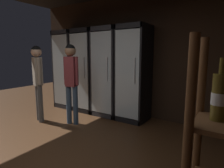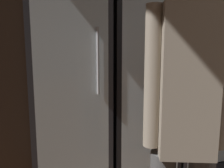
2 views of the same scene
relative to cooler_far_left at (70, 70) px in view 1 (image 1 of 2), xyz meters
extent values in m
cube|color=black|center=(1.94, 0.31, 0.39)|extent=(6.00, 0.06, 2.80)
cube|color=#2B2B30|center=(0.00, 0.24, 0.01)|extent=(0.63, 0.04, 2.05)
cube|color=#2B2B30|center=(-0.29, -0.04, 0.01)|extent=(0.04, 0.61, 2.05)
cube|color=#2B2B30|center=(0.29, -0.04, 0.01)|extent=(0.04, 0.61, 2.05)
cube|color=#2B2B30|center=(0.00, -0.04, 0.99)|extent=(0.63, 0.61, 0.10)
cube|color=#2B2B30|center=(0.00, -0.04, -0.96)|extent=(0.63, 0.61, 0.10)
cube|color=white|center=(0.00, 0.21, 0.01)|extent=(0.55, 0.02, 1.81)
cube|color=silver|center=(0.00, -0.34, 0.01)|extent=(0.55, 0.02, 1.81)
cylinder|color=#B2B2B7|center=(0.19, -0.36, 0.11)|extent=(0.02, 0.02, 0.50)
cube|color=silver|center=(0.00, -0.04, -0.89)|extent=(0.53, 0.53, 0.02)
cylinder|color=#194723|center=(-0.14, -0.08, -0.76)|extent=(0.07, 0.07, 0.24)
cylinder|color=#194723|center=(-0.14, -0.08, -0.59)|extent=(0.02, 0.02, 0.10)
cylinder|color=#2D2D33|center=(-0.14, -0.08, -0.79)|extent=(0.07, 0.07, 0.07)
cylinder|color=gray|center=(0.13, -0.03, -0.79)|extent=(0.06, 0.06, 0.19)
cylinder|color=gray|center=(0.13, -0.03, -0.65)|extent=(0.02, 0.02, 0.09)
cylinder|color=tan|center=(0.13, -0.03, -0.81)|extent=(0.07, 0.07, 0.07)
cube|color=silver|center=(0.00, -0.04, -0.44)|extent=(0.53, 0.53, 0.02)
cylinder|color=gray|center=(-0.12, -0.02, -0.31)|extent=(0.07, 0.07, 0.24)
cylinder|color=gray|center=(-0.12, -0.02, -0.15)|extent=(0.02, 0.02, 0.09)
cylinder|color=white|center=(-0.12, -0.02, -0.34)|extent=(0.07, 0.07, 0.07)
cylinder|color=#336B38|center=(0.12, -0.01, -0.32)|extent=(0.07, 0.07, 0.22)
cylinder|color=#336B38|center=(0.12, -0.01, -0.18)|extent=(0.03, 0.03, 0.06)
cylinder|color=tan|center=(0.12, -0.01, -0.33)|extent=(0.08, 0.08, 0.09)
cube|color=silver|center=(0.00, -0.04, 0.01)|extent=(0.53, 0.53, 0.02)
cylinder|color=#9EAD99|center=(-0.14, -0.04, 0.11)|extent=(0.08, 0.08, 0.18)
cylinder|color=#9EAD99|center=(-0.14, -0.04, 0.23)|extent=(0.03, 0.03, 0.07)
cylinder|color=#B2332D|center=(-0.14, -0.04, 0.10)|extent=(0.08, 0.08, 0.05)
cylinder|color=gray|center=(0.13, 0.00, 0.11)|extent=(0.07, 0.07, 0.18)
cylinder|color=gray|center=(0.13, 0.00, 0.23)|extent=(0.03, 0.03, 0.06)
cylinder|color=#2D2D33|center=(0.13, 0.00, 0.10)|extent=(0.07, 0.07, 0.06)
cube|color=silver|center=(0.00, -0.04, 0.46)|extent=(0.53, 0.53, 0.02)
cylinder|color=#9EAD99|center=(-0.19, -0.04, 0.56)|extent=(0.08, 0.08, 0.19)
cylinder|color=#9EAD99|center=(-0.19, -0.04, 0.70)|extent=(0.03, 0.03, 0.10)
cylinder|color=beige|center=(-0.19, -0.04, 0.56)|extent=(0.08, 0.08, 0.05)
cylinder|color=gray|center=(-0.07, -0.08, 0.56)|extent=(0.07, 0.07, 0.18)
cylinder|color=gray|center=(-0.07, -0.08, 0.69)|extent=(0.03, 0.03, 0.08)
cylinder|color=#2D2D33|center=(-0.07, -0.08, 0.54)|extent=(0.08, 0.08, 0.07)
cylinder|color=#9EAD99|center=(0.08, -0.05, 0.57)|extent=(0.07, 0.07, 0.22)
cylinder|color=#9EAD99|center=(0.08, -0.05, 0.72)|extent=(0.02, 0.02, 0.08)
cylinder|color=beige|center=(0.08, -0.05, 0.57)|extent=(0.07, 0.07, 0.08)
cylinder|color=#9EAD99|center=(0.20, -0.01, 0.57)|extent=(0.08, 0.08, 0.20)
cylinder|color=#9EAD99|center=(0.20, -0.01, 0.71)|extent=(0.02, 0.02, 0.09)
cylinder|color=tan|center=(0.20, -0.01, 0.57)|extent=(0.08, 0.08, 0.06)
cube|color=black|center=(0.66, 0.24, 0.01)|extent=(0.63, 0.04, 2.05)
cube|color=black|center=(0.36, -0.04, 0.01)|extent=(0.04, 0.61, 2.05)
cube|color=black|center=(0.95, -0.04, 0.01)|extent=(0.04, 0.61, 2.05)
cube|color=black|center=(0.66, -0.04, 0.99)|extent=(0.63, 0.61, 0.10)
cube|color=black|center=(0.66, -0.04, -0.96)|extent=(0.63, 0.61, 0.10)
cube|color=white|center=(0.66, 0.21, 0.01)|extent=(0.55, 0.02, 1.81)
cube|color=silver|center=(0.66, -0.34, 0.01)|extent=(0.55, 0.02, 1.81)
cylinder|color=#B2B2B7|center=(0.85, -0.36, 0.11)|extent=(0.02, 0.02, 0.50)
cube|color=silver|center=(0.66, -0.04, -0.89)|extent=(0.53, 0.53, 0.02)
cylinder|color=#9EAD99|center=(0.48, -0.04, -0.78)|extent=(0.07, 0.07, 0.20)
cylinder|color=#9EAD99|center=(0.48, -0.04, -0.65)|extent=(0.02, 0.02, 0.07)
cylinder|color=beige|center=(0.48, -0.04, -0.79)|extent=(0.07, 0.07, 0.05)
cylinder|color=brown|center=(0.66, -0.04, -0.78)|extent=(0.06, 0.06, 0.20)
cylinder|color=brown|center=(0.66, -0.04, -0.64)|extent=(0.02, 0.02, 0.08)
cylinder|color=white|center=(0.66, -0.04, -0.79)|extent=(0.06, 0.06, 0.07)
cylinder|color=#9EAD99|center=(0.84, -0.08, -0.79)|extent=(0.07, 0.07, 0.20)
cylinder|color=#9EAD99|center=(0.84, -0.08, -0.64)|extent=(0.03, 0.03, 0.10)
cylinder|color=#2D2D33|center=(0.84, -0.08, -0.81)|extent=(0.08, 0.08, 0.06)
cube|color=silver|center=(0.66, -0.04, -0.29)|extent=(0.53, 0.53, 0.02)
cylinder|color=#336B38|center=(0.48, -0.06, -0.17)|extent=(0.08, 0.08, 0.22)
cylinder|color=#336B38|center=(0.48, -0.06, -0.02)|extent=(0.02, 0.02, 0.08)
cylinder|color=beige|center=(0.48, -0.06, -0.20)|extent=(0.08, 0.08, 0.08)
cylinder|color=brown|center=(0.66, -0.02, -0.19)|extent=(0.06, 0.06, 0.19)
cylinder|color=brown|center=(0.66, -0.02, -0.05)|extent=(0.02, 0.02, 0.09)
cylinder|color=white|center=(0.66, -0.02, -0.22)|extent=(0.07, 0.07, 0.05)
cylinder|color=#336B38|center=(0.83, -0.01, -0.19)|extent=(0.08, 0.08, 0.18)
cylinder|color=#336B38|center=(0.83, -0.01, -0.06)|extent=(0.03, 0.03, 0.09)
cylinder|color=#B2332D|center=(0.83, -0.01, -0.19)|extent=(0.08, 0.08, 0.07)
cube|color=silver|center=(0.66, -0.04, 0.31)|extent=(0.53, 0.53, 0.02)
cylinder|color=brown|center=(0.46, -0.01, 0.42)|extent=(0.06, 0.06, 0.22)
cylinder|color=brown|center=(0.46, -0.01, 0.58)|extent=(0.02, 0.02, 0.10)
cylinder|color=white|center=(0.46, -0.01, 0.39)|extent=(0.07, 0.07, 0.08)
cylinder|color=#336B38|center=(0.59, -0.06, 0.41)|extent=(0.07, 0.07, 0.19)
cylinder|color=#336B38|center=(0.59, -0.06, 0.55)|extent=(0.02, 0.02, 0.08)
cylinder|color=#B2332D|center=(0.59, -0.06, 0.41)|extent=(0.08, 0.08, 0.06)
cylinder|color=gray|center=(0.73, -0.06, 0.42)|extent=(0.06, 0.06, 0.22)
cylinder|color=gray|center=(0.73, -0.06, 0.57)|extent=(0.02, 0.02, 0.08)
cylinder|color=white|center=(0.73, -0.06, 0.42)|extent=(0.06, 0.06, 0.08)
cylinder|color=#194723|center=(0.86, -0.07, 0.41)|extent=(0.07, 0.07, 0.18)
cylinder|color=#194723|center=(0.86, -0.07, 0.53)|extent=(0.02, 0.02, 0.07)
cylinder|color=white|center=(0.86, -0.07, 0.39)|extent=(0.08, 0.08, 0.05)
cube|color=#2B2B30|center=(1.32, 0.24, 0.01)|extent=(0.63, 0.04, 2.05)
cube|color=#2B2B30|center=(1.02, -0.04, 0.01)|extent=(0.04, 0.61, 2.05)
cube|color=#2B2B30|center=(1.61, -0.04, 0.01)|extent=(0.04, 0.61, 2.05)
cube|color=#2B2B30|center=(1.32, -0.04, 0.99)|extent=(0.63, 0.61, 0.10)
cube|color=#2B2B30|center=(1.32, -0.04, -0.96)|extent=(0.63, 0.61, 0.10)
cube|color=white|center=(1.32, 0.21, 0.01)|extent=(0.55, 0.02, 1.81)
cube|color=silver|center=(1.32, -0.34, 0.01)|extent=(0.55, 0.02, 1.81)
cylinder|color=#B2B2B7|center=(1.50, -0.36, 0.11)|extent=(0.02, 0.02, 0.50)
cube|color=silver|center=(1.32, -0.04, -0.89)|extent=(0.53, 0.53, 0.02)
cylinder|color=brown|center=(1.18, 0.00, -0.78)|extent=(0.06, 0.06, 0.20)
cylinder|color=brown|center=(1.18, 0.00, -0.65)|extent=(0.02, 0.02, 0.07)
cylinder|color=#2D2D33|center=(1.18, 0.00, -0.80)|extent=(0.07, 0.07, 0.05)
cylinder|color=brown|center=(1.46, -0.02, -0.78)|extent=(0.06, 0.06, 0.21)
cylinder|color=brown|center=(1.46, -0.02, -0.64)|extent=(0.02, 0.02, 0.08)
cylinder|color=#B2332D|center=(1.46, -0.02, -0.80)|extent=(0.07, 0.07, 0.07)
cube|color=silver|center=(1.32, -0.04, -0.29)|extent=(0.53, 0.53, 0.02)
cylinder|color=#194723|center=(1.19, -0.09, -0.17)|extent=(0.08, 0.08, 0.23)
cylinder|color=#194723|center=(1.19, -0.09, -0.01)|extent=(0.03, 0.03, 0.08)
cylinder|color=tan|center=(1.19, -0.09, -0.18)|extent=(0.08, 0.08, 0.07)
cylinder|color=#9EAD99|center=(1.46, -0.04, -0.19)|extent=(0.07, 0.07, 0.19)
cylinder|color=#9EAD99|center=(1.46, -0.04, -0.06)|extent=(0.03, 0.03, 0.07)
cylinder|color=beige|center=(1.46, -0.04, -0.19)|extent=(0.08, 0.08, 0.05)
cube|color=silver|center=(1.32, -0.04, 0.31)|extent=(0.53, 0.53, 0.02)
cylinder|color=#336B38|center=(1.19, -0.05, 0.41)|extent=(0.07, 0.07, 0.20)
cylinder|color=#336B38|center=(1.19, -0.05, 0.55)|extent=(0.03, 0.03, 0.08)
cylinder|color=#2D2D33|center=(1.19, -0.05, 0.42)|extent=(0.07, 0.07, 0.05)
cylinder|color=brown|center=(1.44, -0.02, 0.41)|extent=(0.07, 0.07, 0.20)
cylinder|color=brown|center=(1.44, -0.02, 0.55)|extent=(0.02, 0.02, 0.07)
cylinder|color=beige|center=(1.44, -0.02, 0.41)|extent=(0.07, 0.07, 0.07)
cube|color=black|center=(1.97, 0.24, 0.01)|extent=(0.63, 0.04, 2.05)
cube|color=black|center=(1.68, -0.04, 0.01)|extent=(0.04, 0.61, 2.05)
cube|color=black|center=(2.27, -0.04, 0.01)|extent=(0.04, 0.61, 2.05)
cube|color=black|center=(1.97, -0.04, 0.99)|extent=(0.63, 0.61, 0.10)
cube|color=black|center=(1.97, -0.04, -0.96)|extent=(0.63, 0.61, 0.10)
cube|color=white|center=(1.97, 0.21, 0.01)|extent=(0.55, 0.02, 1.81)
cube|color=silver|center=(1.97, -0.34, 0.01)|extent=(0.55, 0.02, 1.81)
cylinder|color=#B2B2B7|center=(2.16, -0.36, 0.11)|extent=(0.02, 0.02, 0.50)
cube|color=silver|center=(1.97, -0.04, -0.89)|extent=(0.53, 0.53, 0.02)
cylinder|color=#336B38|center=(1.84, -0.08, -0.79)|extent=(0.06, 0.06, 0.19)
cylinder|color=#336B38|center=(1.84, -0.08, -0.66)|extent=(0.02, 0.02, 0.07)
cylinder|color=#B2332D|center=(1.84, -0.08, -0.78)|extent=(0.06, 0.06, 0.05)
cylinder|color=black|center=(2.11, 0.01, -0.77)|extent=(0.08, 0.08, 0.22)
cylinder|color=black|center=(2.11, 0.01, -0.62)|extent=(0.03, 0.03, 0.10)
cylinder|color=tan|center=(2.11, 0.01, -0.77)|extent=(0.08, 0.08, 0.06)
cube|color=silver|center=(1.97, -0.04, -0.29)|extent=(0.53, 0.53, 0.02)
cylinder|color=#9EAD99|center=(1.84, -0.07, -0.18)|extent=(0.06, 0.06, 0.22)
cylinder|color=#9EAD99|center=(1.84, -0.07, -0.02)|extent=(0.02, 0.02, 0.10)
cylinder|color=beige|center=(1.84, -0.07, -0.19)|extent=(0.07, 0.07, 0.07)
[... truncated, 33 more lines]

